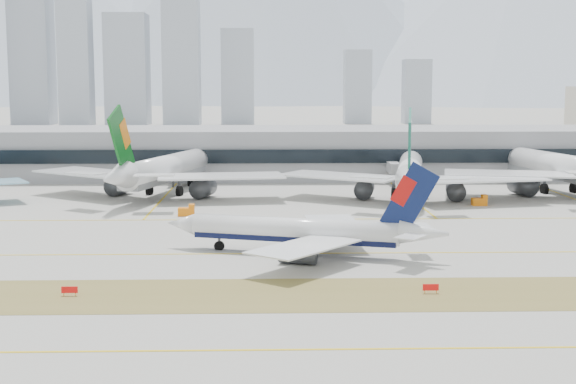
{
  "coord_description": "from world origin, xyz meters",
  "views": [
    {
      "loc": [
        -4.12,
        -138.33,
        28.25
      ],
      "look_at": [
        0.17,
        18.0,
        7.5
      ],
      "focal_mm": 50.0,
      "sensor_mm": 36.0,
      "label": 1
    }
  ],
  "objects_px": {
    "widebody_china_air": "(562,169)",
    "widebody_cathay": "(410,174)",
    "widebody_eva": "(162,171)",
    "terminal": "(279,152)",
    "taxiing_airliner": "(305,232)"
  },
  "relations": [
    {
      "from": "taxiing_airliner",
      "to": "widebody_cathay",
      "type": "height_order",
      "value": "widebody_cathay"
    },
    {
      "from": "taxiing_airliner",
      "to": "widebody_china_air",
      "type": "bearing_deg",
      "value": -116.07
    },
    {
      "from": "widebody_cathay",
      "to": "widebody_china_air",
      "type": "bearing_deg",
      "value": -67.59
    },
    {
      "from": "terminal",
      "to": "widebody_cathay",
      "type": "bearing_deg",
      "value": -59.51
    },
    {
      "from": "taxiing_airliner",
      "to": "widebody_eva",
      "type": "bearing_deg",
      "value": -48.39
    },
    {
      "from": "widebody_eva",
      "to": "widebody_china_air",
      "type": "distance_m",
      "value": 104.73
    },
    {
      "from": "widebody_china_air",
      "to": "widebody_cathay",
      "type": "bearing_deg",
      "value": 92.22
    },
    {
      "from": "taxiing_airliner",
      "to": "widebody_china_air",
      "type": "xyz_separation_m",
      "value": [
        71.51,
        75.3,
        2.66
      ]
    },
    {
      "from": "taxiing_airliner",
      "to": "widebody_eva",
      "type": "xyz_separation_m",
      "value": [
        -33.21,
        74.06,
        2.52
      ]
    },
    {
      "from": "taxiing_airliner",
      "to": "widebody_china_air",
      "type": "relative_size",
      "value": 0.69
    },
    {
      "from": "taxiing_airliner",
      "to": "widebody_eva",
      "type": "relative_size",
      "value": 0.72
    },
    {
      "from": "widebody_china_air",
      "to": "taxiing_airliner",
      "type": "bearing_deg",
      "value": 127.07
    },
    {
      "from": "widebody_cathay",
      "to": "terminal",
      "type": "bearing_deg",
      "value": 41.28
    },
    {
      "from": "widebody_eva",
      "to": "terminal",
      "type": "height_order",
      "value": "widebody_eva"
    },
    {
      "from": "widebody_eva",
      "to": "widebody_china_air",
      "type": "relative_size",
      "value": 0.96
    }
  ]
}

